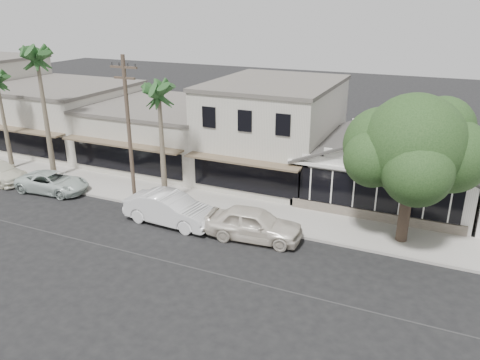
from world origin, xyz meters
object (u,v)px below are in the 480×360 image
at_px(utility_pole, 129,128).
at_px(car_2, 53,182).
at_px(car_1, 170,209).
at_px(car_0, 254,224).
at_px(shade_tree, 412,147).

distance_m(utility_pole, car_2, 7.33).
bearing_deg(car_2, car_1, -100.04).
bearing_deg(utility_pole, car_1, -23.08).
bearing_deg(utility_pole, car_0, -8.80).
relative_size(car_1, car_2, 1.11).
xyz_separation_m(utility_pole, shade_tree, (15.61, 1.64, 0.32)).
relative_size(utility_pole, car_1, 1.68).
bearing_deg(car_2, utility_pole, -88.80).
height_order(car_0, car_2, car_0).
bearing_deg(car_0, car_1, 86.93).
xyz_separation_m(car_2, shade_tree, (21.64, 2.28, 4.44)).
xyz_separation_m(utility_pole, car_2, (-6.03, -0.64, -4.12)).
xyz_separation_m(utility_pole, car_1, (3.54, -1.51, -3.91)).
relative_size(car_0, shade_tree, 0.66).
bearing_deg(car_2, shade_tree, -88.83).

